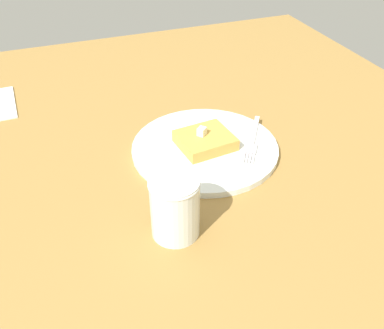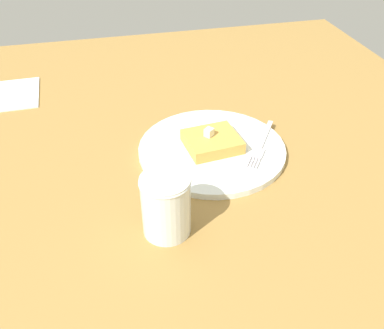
# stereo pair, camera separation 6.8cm
# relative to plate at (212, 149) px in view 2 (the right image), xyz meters

# --- Properties ---
(table_surface) EXTENTS (1.30, 1.30, 0.02)m
(table_surface) POSITION_rel_plate_xyz_m (0.02, -0.10, -0.02)
(table_surface) COLOR olive
(table_surface) RESTS_ON ground
(plate) EXTENTS (0.27, 0.27, 0.01)m
(plate) POSITION_rel_plate_xyz_m (0.00, 0.00, 0.00)
(plate) COLOR silver
(plate) RESTS_ON table_surface
(toast_slice_center) EXTENTS (0.09, 0.10, 0.02)m
(toast_slice_center) POSITION_rel_plate_xyz_m (-0.00, 0.00, 0.02)
(toast_slice_center) COLOR gold
(toast_slice_center) RESTS_ON plate
(butter_pat_primary) EXTENTS (0.02, 0.02, 0.01)m
(butter_pat_primary) POSITION_rel_plate_xyz_m (-0.00, -0.01, 0.03)
(butter_pat_primary) COLOR #F2F1C9
(butter_pat_primary) RESTS_ON toast_slice_center
(fork) EXTENTS (0.14, 0.10, 0.00)m
(fork) POSITION_rel_plate_xyz_m (0.02, 0.09, 0.01)
(fork) COLOR silver
(fork) RESTS_ON plate
(syrup_jar) EXTENTS (0.07, 0.07, 0.10)m
(syrup_jar) POSITION_rel_plate_xyz_m (0.17, -0.12, 0.04)
(syrup_jar) COLOR #42200E
(syrup_jar) RESTS_ON table_surface
(napkin) EXTENTS (0.15, 0.11, 0.00)m
(napkin) POSITION_rel_plate_xyz_m (-0.32, -0.37, -0.00)
(napkin) COLOR white
(napkin) RESTS_ON table_surface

